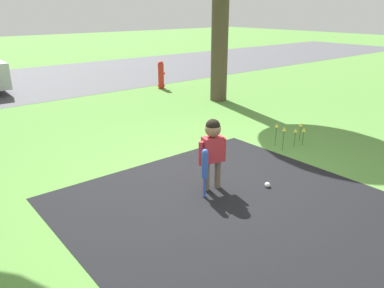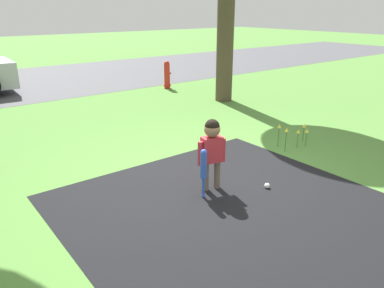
{
  "view_description": "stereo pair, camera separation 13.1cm",
  "coord_description": "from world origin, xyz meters",
  "px_view_note": "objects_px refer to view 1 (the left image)",
  "views": [
    {
      "loc": [
        -3.2,
        -3.4,
        2.19
      ],
      "look_at": [
        -0.27,
        0.18,
        0.5
      ],
      "focal_mm": 35.0,
      "sensor_mm": 36.0,
      "label": 1
    },
    {
      "loc": [
        -3.1,
        -3.48,
        2.19
      ],
      "look_at": [
        -0.27,
        0.18,
        0.5
      ],
      "focal_mm": 35.0,
      "sensor_mm": 36.0,
      "label": 2
    }
  ],
  "objects_px": {
    "child": "(213,145)",
    "baseball_bat": "(205,167)",
    "sports_ball": "(267,185)",
    "fire_hydrant": "(161,75)"
  },
  "relations": [
    {
      "from": "child",
      "to": "fire_hydrant",
      "type": "height_order",
      "value": "child"
    },
    {
      "from": "child",
      "to": "fire_hydrant",
      "type": "bearing_deg",
      "value": 74.75
    },
    {
      "from": "sports_ball",
      "to": "fire_hydrant",
      "type": "xyz_separation_m",
      "value": [
        2.54,
        6.03,
        0.34
      ]
    },
    {
      "from": "baseball_bat",
      "to": "sports_ball",
      "type": "xyz_separation_m",
      "value": [
        0.81,
        -0.31,
        -0.37
      ]
    },
    {
      "from": "fire_hydrant",
      "to": "sports_ball",
      "type": "bearing_deg",
      "value": -112.82
    },
    {
      "from": "child",
      "to": "sports_ball",
      "type": "bearing_deg",
      "value": -22.71
    },
    {
      "from": "sports_ball",
      "to": "baseball_bat",
      "type": "bearing_deg",
      "value": 158.81
    },
    {
      "from": "sports_ball",
      "to": "fire_hydrant",
      "type": "relative_size",
      "value": 0.09
    },
    {
      "from": "child",
      "to": "baseball_bat",
      "type": "relative_size",
      "value": 1.47
    },
    {
      "from": "child",
      "to": "baseball_bat",
      "type": "height_order",
      "value": "child"
    }
  ]
}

